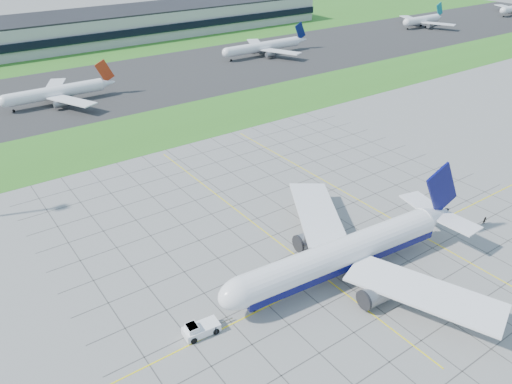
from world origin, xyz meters
The scene contains 13 objects.
ground centered at (0.00, 0.00, 0.00)m, with size 1400.00×1400.00×0.00m, color gray.
grass_median centered at (0.00, 90.00, 0.02)m, with size 700.00×35.00×0.04m, color #327220.
asphalt_taxiway centered at (0.00, 145.00, 0.03)m, with size 700.00×75.00×0.04m, color #383838.
grass_far centered at (0.00, 255.00, 0.02)m, with size 700.00×145.00×0.04m, color #327220.
apron_markings centered at (0.43, 11.09, 0.02)m, with size 120.00×130.00×0.03m.
terminal centered at (40.00, 229.87, 7.89)m, with size 260.00×43.00×15.80m.
airliner centered at (-6.53, -3.10, 5.09)m, with size 59.17×59.76×18.62m.
pushback_tug centered at (-37.95, -0.79, 1.14)m, with size 9.29×3.65×2.56m.
crew_near centered at (-35.65, -2.43, 0.80)m, with size 0.59×0.38×1.61m, color black.
crew_far centered at (33.92, -8.88, 0.94)m, with size 0.92×0.72×1.89m, color black.
distant_jet_1 centered at (-21.87, 135.33, 4.49)m, with size 41.48×42.66×14.08m.
distant_jet_2 centered at (86.19, 149.97, 4.49)m, with size 49.99×42.66×14.08m.
distant_jet_3 centered at (211.73, 150.06, 4.48)m, with size 34.81×42.66×14.08m.
Camera 1 is at (-66.72, -57.99, 63.51)m, focal length 35.00 mm.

